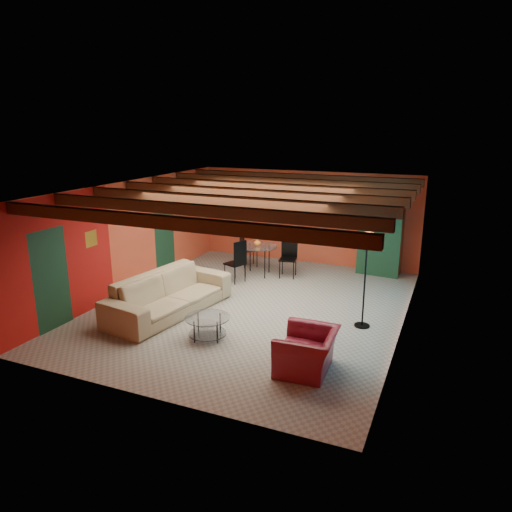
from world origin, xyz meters
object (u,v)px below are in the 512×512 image
at_px(sofa, 169,294).
at_px(dining_table, 257,255).
at_px(armoire, 380,239).
at_px(floor_lamp, 365,281).
at_px(coffee_table, 208,327).
at_px(potted_plant, 384,194).
at_px(vase, 257,231).
at_px(armchair, 307,351).

relative_size(sofa, dining_table, 1.38).
relative_size(armoire, floor_lamp, 1.00).
bearing_deg(dining_table, coffee_table, -80.55).
distance_m(potted_plant, vase, 3.50).
distance_m(coffee_table, potted_plant, 6.32).
xyz_separation_m(sofa, armoire, (3.74, 4.71, 0.54)).
bearing_deg(vase, armoire, 25.48).
relative_size(floor_lamp, potted_plant, 3.88).
bearing_deg(sofa, floor_lamp, -68.04).
bearing_deg(coffee_table, armchair, -11.88).
relative_size(coffee_table, potted_plant, 1.72).
distance_m(sofa, dining_table, 3.34).
bearing_deg(vase, coffee_table, -80.55).
bearing_deg(armoire, floor_lamp, -80.33).
bearing_deg(armchair, coffee_table, -104.79).
xyz_separation_m(armchair, coffee_table, (-2.14, 0.45, -0.13)).
relative_size(armchair, potted_plant, 2.13).
distance_m(floor_lamp, vase, 4.08).
xyz_separation_m(dining_table, floor_lamp, (3.33, -2.34, 0.41)).
distance_m(sofa, vase, 3.43).
bearing_deg(sofa, coffee_table, -111.19).
xyz_separation_m(potted_plant, vase, (-3.04, -1.45, -0.97)).
bearing_deg(dining_table, floor_lamp, -35.18).
height_order(armchair, potted_plant, potted_plant).
distance_m(coffee_table, vase, 4.25).
bearing_deg(armoire, sofa, -123.18).
bearing_deg(armoire, potted_plant, 0.00).
height_order(sofa, floor_lamp, floor_lamp).
xyz_separation_m(sofa, coffee_table, (1.38, -0.81, -0.22)).
xyz_separation_m(sofa, vase, (0.71, 3.26, 0.79)).
bearing_deg(coffee_table, dining_table, 99.45).
xyz_separation_m(coffee_table, potted_plant, (2.36, 5.52, 1.98)).
bearing_deg(armchair, floor_lamp, 163.88).
height_order(armchair, floor_lamp, floor_lamp).
relative_size(armoire, potted_plant, 3.88).
bearing_deg(armchair, armoire, 174.96).
bearing_deg(vase, dining_table, 0.00).
bearing_deg(dining_table, armoire, 25.48).
distance_m(coffee_table, floor_lamp, 3.25).
distance_m(dining_table, vase, 0.66).
relative_size(floor_lamp, vase, 10.37).
relative_size(armchair, floor_lamp, 0.55).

